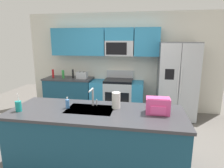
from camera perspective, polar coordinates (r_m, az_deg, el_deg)
name	(u,v)px	position (r m, az deg, el deg)	size (l,w,h in m)	color
ground_plane	(107,149)	(3.58, -1.37, -18.84)	(9.00, 9.00, 0.00)	#66605B
kitchen_wall_unit	(117,56)	(5.14, 1.47, 8.28)	(5.20, 0.43, 2.60)	silver
back_counter	(69,94)	(5.39, -12.64, -2.87)	(1.29, 0.63, 0.90)	navy
range_oven	(117,96)	(5.05, 1.53, -3.71)	(1.36, 0.61, 1.10)	#B7BABF
refrigerator	(177,81)	(4.88, 18.82, 0.85)	(0.90, 0.76, 1.85)	#4C4F54
island_counter	(96,139)	(2.94, -4.74, -16.16)	(2.51, 0.94, 0.90)	navy
toaster	(82,75)	(5.08, -9.00, 2.60)	(0.28, 0.16, 0.18)	#B7BABF
pepper_mill	(73,74)	(5.22, -11.64, 3.04)	(0.05, 0.05, 0.23)	black
bottle_green	(63,74)	(5.27, -14.45, 2.89)	(0.07, 0.07, 0.22)	green
bottle_red	(53,73)	(5.43, -17.27, 3.04)	(0.06, 0.06, 0.22)	red
sink_faucet	(93,95)	(2.90, -5.81, -3.45)	(0.09, 0.21, 0.28)	#B7BABF
drink_cup_teal	(18,106)	(3.01, -26.25, -5.98)	(0.08, 0.08, 0.27)	teal
soap_dispenser	(67,104)	(2.91, -13.22, -5.75)	(0.06, 0.06, 0.17)	#4C8CD8
paper_towel_roll	(116,100)	(2.82, 1.24, -4.89)	(0.12, 0.12, 0.24)	white
backpack	(158,105)	(2.68, 13.57, -6.25)	(0.32, 0.22, 0.23)	#EA4C93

